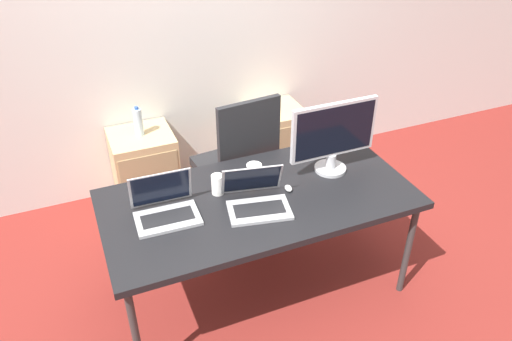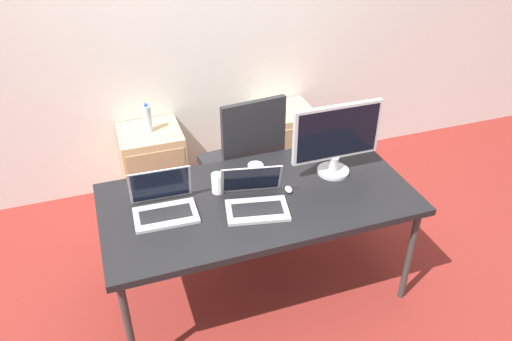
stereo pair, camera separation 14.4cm
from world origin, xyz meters
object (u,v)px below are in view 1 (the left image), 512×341
Objects in this scene: office_chair at (237,176)px; coffee_cup_brown at (254,172)px; monitor at (333,136)px; mouse at (288,188)px; cabinet_right at (274,142)px; water_bottle at (138,122)px; laptop_left at (257,199)px; laptop_right at (165,208)px; cabinet_left at (145,169)px; coffee_cup_white at (218,184)px.

coffee_cup_brown is (-0.08, -0.52, 0.37)m from office_chair.
monitor is 9.17× the size of mouse.
water_bottle reaches higher than cabinet_right.
laptop_left is at bearing -72.53° from water_bottle.
office_chair is 0.82m from water_bottle.
laptop_left is 0.69× the size of monitor.
laptop_right is 0.63× the size of monitor.
monitor reaches higher than cabinet_left.
laptop_right reaches higher than water_bottle.
laptop_left is (0.40, -1.27, 0.05)m from water_bottle.
mouse is at bearing -163.40° from monitor.
office_chair is at bearing -40.66° from water_bottle.
cabinet_right is at bearing 83.40° from monitor.
cabinet_right is at bearing -0.12° from water_bottle.
cabinet_right is 2.66× the size of water_bottle.
cabinet_right is 5.04× the size of coffee_cup_white.
mouse is (0.63, -1.20, 0.02)m from water_bottle.
laptop_right is at bearing 176.34° from mouse.
mouse is (-0.46, -1.20, 0.43)m from cabinet_right.
monitor is (-0.13, -1.10, 0.66)m from cabinet_right.
cabinet_left is 0.41m from water_bottle.
mouse is (0.23, 0.07, -0.03)m from laptop_left.
cabinet_right is (0.51, 0.49, -0.09)m from office_chair.
mouse is 0.41m from coffee_cup_white.
laptop_left is 0.27m from coffee_cup_brown.
coffee_cup_white is at bearing -128.33° from cabinet_right.
coffee_cup_brown reaches higher than mouse.
monitor is at bearing -10.81° from coffee_cup_brown.
monitor is at bearing 16.65° from laptop_left.
water_bottle is 0.66× the size of laptop_right.
laptop_left is at bearing -52.10° from coffee_cup_white.
mouse is at bearing -19.16° from coffee_cup_white.
office_chair is 4.68× the size of water_bottle.
office_chair is 0.72m from cabinet_right.
office_chair is at bearing 122.27° from monitor.
cabinet_left is 1.22m from coffee_cup_brown.
laptop_left reaches higher than coffee_cup_brown.
office_chair is 1.76× the size of cabinet_right.
laptop_left is (0.40, -1.27, 0.46)m from cabinet_left.
office_chair is 17.80× the size of mouse.
mouse is at bearing -3.66° from laptop_right.
laptop_right is 5.80× the size of mouse.
coffee_cup_white is at bearing 15.14° from laptop_right.
monitor is 0.74m from coffee_cup_white.
laptop_right reaches higher than cabinet_left.
office_chair reaches higher than laptop_left.
office_chair is 8.85× the size of coffee_cup_white.
laptop_left reaches higher than cabinet_right.
office_chair is at bearing 45.39° from laptop_right.
cabinet_right is at bearing 43.71° from office_chair.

